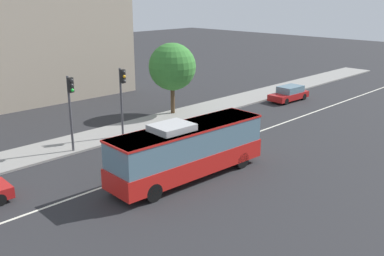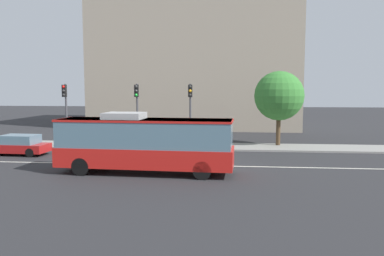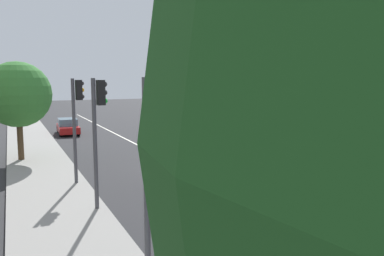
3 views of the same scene
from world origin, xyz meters
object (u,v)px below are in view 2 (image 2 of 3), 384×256
Objects in this scene: street_tree_kerbside_left at (279,96)px; transit_bus at (145,142)px; traffic_light_mid_block at (190,105)px; traffic_light_far_corner at (65,104)px; sedan_red at (18,145)px; traffic_light_near_corner at (137,105)px.

transit_bus is at bearing -129.24° from street_tree_kerbside_left.
traffic_light_mid_block is 1.00× the size of traffic_light_far_corner.
traffic_light_far_corner is 0.83× the size of street_tree_kerbside_left.
street_tree_kerbside_left is (7.12, 2.41, 0.66)m from traffic_light_mid_block.
traffic_light_mid_block is 7.54m from street_tree_kerbside_left.
street_tree_kerbside_left reaches higher than traffic_light_far_corner.
traffic_light_mid_block is (12.32, 3.39, 2.84)m from sedan_red.
traffic_light_near_corner reaches higher than sedan_red.
transit_bus is 1.61× the size of street_tree_kerbside_left.
traffic_light_mid_block is 10.03m from traffic_light_far_corner.
sedan_red is 0.88× the size of traffic_light_far_corner.
traffic_light_near_corner is at bearing 109.31° from transit_bus.
traffic_light_mid_block is at bearing 87.54° from traffic_light_near_corner.
street_tree_kerbside_left is (17.14, 2.64, 0.66)m from traffic_light_far_corner.
traffic_light_near_corner is at bearing 88.72° from traffic_light_far_corner.
traffic_light_near_corner is 1.00× the size of traffic_light_mid_block.
sedan_red is at bearing -163.38° from street_tree_kerbside_left.
sedan_red is 0.73× the size of street_tree_kerbside_left.
traffic_light_far_corner is at bearing -93.31° from traffic_light_near_corner.
traffic_light_far_corner is at bearing 137.99° from transit_bus.
transit_bus is 1.94× the size of traffic_light_far_corner.
traffic_light_near_corner is 5.81m from traffic_light_far_corner.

